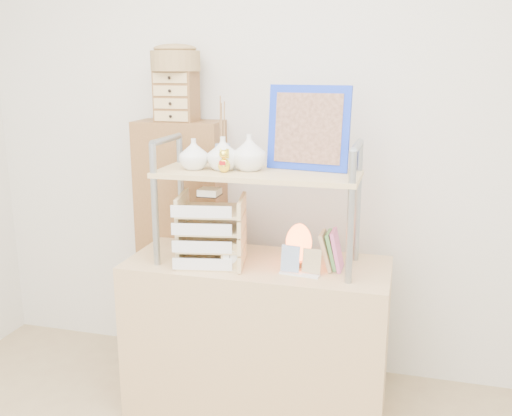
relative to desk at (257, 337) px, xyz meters
The scene contains 10 objects.
room_shell 1.55m from the desk, 90.00° to the right, with size 3.42×3.41×2.61m.
desk is the anchor object (origin of this frame).
cabinet 0.71m from the desk, 144.62° to the left, with size 0.45×0.24×1.35m, color brown.
hutch 0.83m from the desk, 146.79° to the left, with size 0.90×0.34×0.80m.
letter_tray 0.56m from the desk, 161.45° to the right, with size 0.33×0.32×0.35m.
salt_lamp 0.51m from the desk, ahead, with size 0.13×0.12×0.19m.
desk_clock 0.47m from the desk, 121.36° to the right, with size 0.10×0.06×0.13m.
postcard_stand 0.48m from the desk, 26.16° to the right, with size 0.18×0.07×0.13m.
drawer_chest 1.27m from the desk, 146.28° to the left, with size 0.20×0.16×0.25m.
woven_basket 1.42m from the desk, 146.11° to the left, with size 0.25×0.25×0.10m, color olive.
Camera 1 is at (0.64, -1.19, 1.62)m, focal length 40.00 mm.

